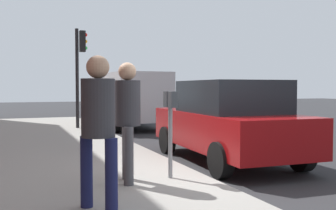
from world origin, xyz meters
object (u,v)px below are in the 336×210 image
pedestrian_bystander (98,118)px  parking_meter (170,116)px  traffic_signal (80,61)px  pedestrian_at_meter (127,111)px  parked_sedan_near (228,121)px  parked_van_far (127,97)px

pedestrian_bystander → parking_meter: bearing=5.8°
pedestrian_bystander → traffic_signal: bearing=47.0°
pedestrian_at_meter → parked_sedan_near: (1.57, -2.70, -0.37)m
pedestrian_bystander → traffic_signal: size_ratio=0.51×
parking_meter → parked_van_far: 9.73m
parking_meter → parked_van_far: (9.53, -1.97, 0.09)m
parking_meter → traffic_signal: traffic_signal is taller
parked_sedan_near → parked_van_far: bearing=-0.0°
parked_sedan_near → parked_van_far: parked_van_far is taller
traffic_signal → parking_meter: bearing=-179.5°
parking_meter → pedestrian_at_meter: 0.73m
parked_van_far → pedestrian_bystander: bearing=162.5°
pedestrian_bystander → parked_van_far: (10.77, -3.40, -0.00)m
pedestrian_bystander → parked_van_far: 11.30m
pedestrian_at_meter → pedestrian_bystander: size_ratio=1.00×
pedestrian_bystander → parked_sedan_near: pedestrian_bystander is taller
pedestrian_at_meter → parked_sedan_near: size_ratio=0.42×
pedestrian_bystander → parked_van_far: bearing=37.4°
parking_meter → traffic_signal: (8.60, 0.07, 1.41)m
pedestrian_at_meter → traffic_signal: 8.74m
parked_van_far → parked_sedan_near: bearing=180.0°
pedestrian_at_meter → parked_van_far: bearing=85.9°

